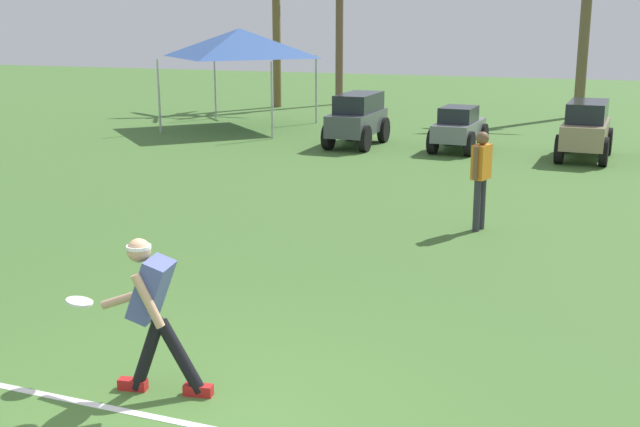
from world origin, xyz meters
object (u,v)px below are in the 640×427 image
object	(u,v)px
frisbee_thrower	(153,308)
frisbee_in_flight	(79,302)
parked_car_slot_a	(358,118)
parked_car_slot_c	(586,128)
palm_tree_far_left	(276,4)
teammate_midfield	(481,171)
parked_car_slot_b	(459,128)
event_tent	(240,43)

from	to	relation	value
frisbee_thrower	frisbee_in_flight	xyz separation A→B (m)	(-0.82, 0.07, -0.07)
frisbee_thrower	parked_car_slot_a	xyz separation A→B (m)	(-2.47, 14.07, -0.08)
frisbee_thrower	parked_car_slot_a	size ratio (longest dim) A/B	0.59
parked_car_slot_c	palm_tree_far_left	bearing A→B (deg)	145.10
palm_tree_far_left	frisbee_thrower	bearing A→B (deg)	-69.92
parked_car_slot_a	teammate_midfield	bearing A→B (deg)	-59.97
parked_car_slot_a	palm_tree_far_left	world-z (taller)	palm_tree_far_left
frisbee_thrower	parked_car_slot_b	world-z (taller)	frisbee_thrower
parked_car_slot_a	parked_car_slot_b	world-z (taller)	parked_car_slot_a
parked_car_slot_a	parked_car_slot_c	size ratio (longest dim) A/B	0.99
frisbee_thrower	frisbee_in_flight	distance (m)	0.83
frisbee_thrower	parked_car_slot_c	distance (m)	14.37
teammate_midfield	palm_tree_far_left	size ratio (longest dim) A/B	0.26
frisbee_in_flight	parked_car_slot_c	xyz separation A→B (m)	(3.98, 13.94, -0.01)
frisbee_in_flight	palm_tree_far_left	distance (m)	23.03
frisbee_thrower	palm_tree_far_left	bearing A→B (deg)	110.08
frisbee_in_flight	frisbee_thrower	bearing A→B (deg)	-4.93
parked_car_slot_b	event_tent	bearing A→B (deg)	164.24
frisbee_in_flight	event_tent	bearing A→B (deg)	110.29
teammate_midfield	event_tent	xyz separation A→B (m)	(-8.60, 9.52, 1.57)
parked_car_slot_b	frisbee_in_flight	bearing A→B (deg)	-93.89
teammate_midfield	event_tent	bearing A→B (deg)	132.09
frisbee_in_flight	teammate_midfield	xyz separation A→B (m)	(2.66, 6.55, 0.21)
parked_car_slot_b	event_tent	world-z (taller)	event_tent
frisbee_in_flight	parked_car_slot_b	distance (m)	14.16
parked_car_slot_c	palm_tree_far_left	distance (m)	13.88
parked_car_slot_a	event_tent	distance (m)	5.09
teammate_midfield	parked_car_slot_a	xyz separation A→B (m)	(-4.31, 7.45, -0.22)
frisbee_thrower	parked_car_slot_b	xyz separation A→B (m)	(0.14, 14.19, -0.24)
teammate_midfield	parked_car_slot_a	world-z (taller)	teammate_midfield
event_tent	frisbee_in_flight	bearing A→B (deg)	-69.71
parked_car_slot_b	parked_car_slot_c	xyz separation A→B (m)	(3.02, -0.18, 0.16)
teammate_midfield	parked_car_slot_c	size ratio (longest dim) A/B	0.64
frisbee_thrower	event_tent	distance (m)	17.58
parked_car_slot_a	parked_car_slot_b	xyz separation A→B (m)	(2.61, 0.12, -0.16)
frisbee_in_flight	palm_tree_far_left	size ratio (longest dim) A/B	0.06
frisbee_in_flight	parked_car_slot_b	world-z (taller)	parked_car_slot_b
parked_car_slot_c	event_tent	bearing A→B (deg)	167.90
palm_tree_far_left	event_tent	world-z (taller)	palm_tree_far_left
frisbee_in_flight	palm_tree_far_left	xyz separation A→B (m)	(-7.14, 21.70, 2.95)
parked_car_slot_b	event_tent	size ratio (longest dim) A/B	0.61
frisbee_in_flight	parked_car_slot_c	size ratio (longest dim) A/B	0.14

